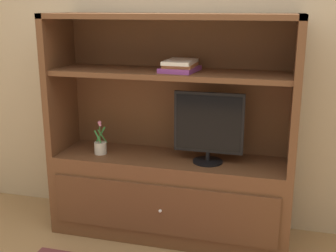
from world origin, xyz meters
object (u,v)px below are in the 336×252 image
potted_plant (100,147)px  magazine_stack (180,66)px  tv_monitor (209,127)px  media_console (170,171)px

potted_plant → magazine_stack: 0.86m
potted_plant → magazine_stack: (0.59, 0.06, 0.62)m
potted_plant → tv_monitor: bearing=1.7°
media_console → tv_monitor: size_ratio=3.48×
magazine_stack → tv_monitor: bearing=-8.9°
media_console → potted_plant: 0.55m
magazine_stack → potted_plant: bearing=-174.5°
tv_monitor → potted_plant: size_ratio=1.98×
tv_monitor → media_console: bearing=171.7°
tv_monitor → magazine_stack: (-0.21, 0.03, 0.41)m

